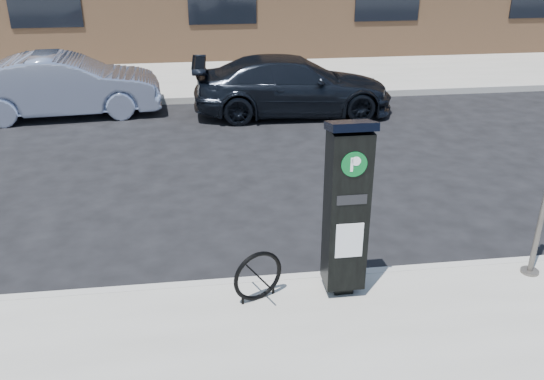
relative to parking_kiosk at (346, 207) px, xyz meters
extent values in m
plane|color=black|center=(-0.62, 0.35, -1.18)|extent=(120.00, 120.00, 0.00)
cube|color=gray|center=(-0.62, 14.35, -1.10)|extent=(60.00, 12.00, 0.15)
cube|color=#9E9B93|center=(-0.62, 0.33, -1.10)|extent=(60.00, 0.12, 0.16)
cube|color=#9E9B93|center=(-0.62, 8.37, -1.10)|extent=(60.00, 0.12, 0.16)
cube|color=black|center=(0.00, 0.00, -0.97)|extent=(0.21, 0.21, 0.10)
cube|color=black|center=(0.00, 0.00, -0.04)|extent=(0.42, 0.37, 1.77)
cube|color=black|center=(0.00, 0.00, 0.89)|extent=(0.46, 0.41, 0.16)
cylinder|color=#064E1E|center=(0.00, -0.18, 0.56)|extent=(0.26, 0.02, 0.26)
cube|color=white|center=(0.00, -0.18, 0.56)|extent=(0.09, 0.01, 0.15)
cube|color=silver|center=(0.00, -0.18, -0.30)|extent=(0.29, 0.01, 0.40)
cube|color=black|center=(0.00, -0.18, 0.17)|extent=(0.31, 0.01, 0.10)
cylinder|color=#55514B|center=(2.28, 0.05, -1.01)|extent=(0.21, 0.21, 0.03)
torus|color=black|center=(-0.94, -0.05, -0.74)|extent=(0.56, 0.28, 0.58)
cylinder|color=black|center=(-1.12, -0.12, -0.97)|extent=(0.03, 0.03, 0.11)
cylinder|color=black|center=(-0.77, 0.03, -0.97)|extent=(0.03, 0.03, 0.11)
imported|color=#95A1BE|center=(-4.38, 7.75, -0.50)|extent=(4.22, 1.78, 1.36)
imported|color=black|center=(0.64, 7.21, -0.54)|extent=(4.47, 1.93, 1.28)
camera|label=1|loc=(-1.48, -5.25, 2.66)|focal=38.00mm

